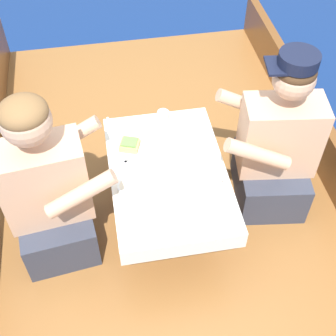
{
  "coord_description": "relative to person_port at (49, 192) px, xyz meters",
  "views": [
    {
      "loc": [
        -0.26,
        -1.67,
        2.45
      ],
      "look_at": [
        0.0,
        -0.15,
        0.71
      ],
      "focal_mm": 50.0,
      "sensor_mm": 36.0,
      "label": 1
    }
  ],
  "objects": [
    {
      "name": "person_port",
      "position": [
        0.0,
        0.0,
        0.0
      ],
      "size": [
        0.56,
        0.49,
        0.97
      ],
      "rotation": [
        0.0,
        0.0,
        0.12
      ],
      "color": "#333847",
      "rests_on": "boat_deck"
    },
    {
      "name": "bowl_port_near",
      "position": [
        0.72,
        0.13,
        0.02
      ],
      "size": [
        0.12,
        0.12,
        0.04
      ],
      "color": "white",
      "rests_on": "cockpit_table"
    },
    {
      "name": "gunwale_starboard",
      "position": [
        1.58,
        0.19,
        -0.25
      ],
      "size": [
        0.06,
        3.29,
        0.3
      ],
      "primitive_type": "cube",
      "color": "brown",
      "rests_on": "boat_deck"
    },
    {
      "name": "bowl_starboard_near",
      "position": [
        0.39,
        -0.05,
        0.02
      ],
      "size": [
        0.12,
        0.12,
        0.04
      ],
      "color": "white",
      "rests_on": "cockpit_table"
    },
    {
      "name": "utensil_spoon_port",
      "position": [
        0.6,
        0.26,
        0.0
      ],
      "size": [
        0.14,
        0.12,
        0.01
      ],
      "rotation": [
        0.0,
        0.0,
        2.4
      ],
      "color": "silver",
      "rests_on": "cockpit_table"
    },
    {
      "name": "bowl_center_far",
      "position": [
        0.79,
        0.28,
        0.02
      ],
      "size": [
        0.12,
        0.12,
        0.04
      ],
      "color": "white",
      "rests_on": "cockpit_table"
    },
    {
      "name": "plate_bread",
      "position": [
        0.59,
        -0.26,
        0.0
      ],
      "size": [
        0.19,
        0.19,
        0.01
      ],
      "color": "white",
      "rests_on": "cockpit_table"
    },
    {
      "name": "sandwich",
      "position": [
        0.42,
        0.22,
        0.03
      ],
      "size": [
        0.12,
        0.11,
        0.05
      ],
      "rotation": [
        0.0,
        0.0,
        -0.35
      ],
      "color": "tan",
      "rests_on": "plate_sandwich"
    },
    {
      "name": "utensil_knife_starboard",
      "position": [
        0.35,
        0.41,
        -0.0
      ],
      "size": [
        0.07,
        0.16,
        0.0
      ],
      "rotation": [
        0.0,
        0.0,
        1.94
      ],
      "color": "silver",
      "rests_on": "cockpit_table"
    },
    {
      "name": "boat_deck",
      "position": [
        0.59,
        0.19,
        -0.55
      ],
      "size": [
        2.03,
        3.29,
        0.29
      ],
      "primitive_type": "cube",
      "color": "brown",
      "rests_on": "ground_plane"
    },
    {
      "name": "ground_plane",
      "position": [
        0.59,
        0.19,
        -0.69
      ],
      "size": [
        60.0,
        60.0,
        0.0
      ],
      "primitive_type": "plane",
      "color": "navy"
    },
    {
      "name": "tin_can",
      "position": [
        0.63,
        0.42,
        0.02
      ],
      "size": [
        0.07,
        0.07,
        0.05
      ],
      "color": "silver",
      "rests_on": "cockpit_table"
    },
    {
      "name": "coffee_cup_center",
      "position": [
        0.56,
        0.0,
        0.03
      ],
      "size": [
        0.1,
        0.07,
        0.07
      ],
      "color": "white",
      "rests_on": "cockpit_table"
    },
    {
      "name": "coffee_cup_starboard",
      "position": [
        0.79,
        -0.1,
        0.03
      ],
      "size": [
        0.09,
        0.06,
        0.07
      ],
      "color": "white",
      "rests_on": "cockpit_table"
    },
    {
      "name": "plate_sandwich",
      "position": [
        0.42,
        0.22,
        0.0
      ],
      "size": [
        0.18,
        0.18,
        0.01
      ],
      "color": "white",
      "rests_on": "cockpit_table"
    },
    {
      "name": "cockpit_table",
      "position": [
        0.59,
        0.04,
        -0.04
      ],
      "size": [
        0.58,
        0.87,
        0.4
      ],
      "color": "#B2B2B7",
      "rests_on": "boat_deck"
    },
    {
      "name": "person_starboard",
      "position": [
        1.18,
        0.11,
        -0.01
      ],
      "size": [
        0.56,
        0.5,
        0.97
      ],
      "rotation": [
        0.0,
        0.0,
        3.01
      ],
      "color": "#333847",
      "rests_on": "boat_deck"
    },
    {
      "name": "utensil_fork_starboard",
      "position": [
        0.35,
        0.11,
        -0.0
      ],
      "size": [
        0.15,
        0.12,
        0.0
      ],
      "rotation": [
        0.0,
        0.0,
        0.65
      ],
      "color": "silver",
      "rests_on": "cockpit_table"
    },
    {
      "name": "coffee_cup_port",
      "position": [
        0.77,
        -0.31,
        0.03
      ],
      "size": [
        0.1,
        0.07,
        0.06
      ],
      "color": "white",
      "rests_on": "cockpit_table"
    }
  ]
}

